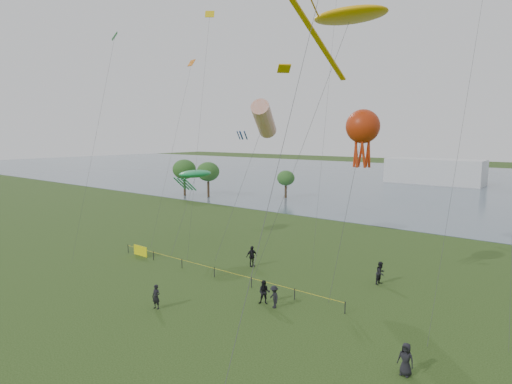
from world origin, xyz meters
The scene contains 16 objects.
ground_plane centered at (0.00, 0.00, 0.00)m, with size 400.00×400.00×0.00m, color #203811.
lake centered at (0.00, 100.00, 0.02)m, with size 400.00×120.00×0.08m, color slate.
pavilion_left centered at (-12.00, 95.00, 3.00)m, with size 22.00×8.00×6.00m, color silver.
trees centered at (-39.43, 46.13, 4.79)m, with size 21.22×13.53×7.07m.
fence centered at (-12.52, 12.48, 0.55)m, with size 24.07×0.07×1.05m.
spectator_a centered at (0.36, 10.49, 0.85)m, with size 0.83×0.65×1.71m, color black.
spectator_b centered at (1.30, 10.35, 0.79)m, with size 1.02×0.59×1.58m, color black.
spectator_c centered at (-5.74, 16.68, 0.95)m, with size 1.11×0.46×1.90m, color black.
spectator_d centered at (11.30, 7.63, 0.83)m, with size 0.81×0.53×1.67m, color black.
spectator_f centered at (-4.97, 5.26, 0.84)m, with size 0.62×0.40×1.69m, color black.
spectator_g centered at (5.22, 19.45, 0.92)m, with size 0.89×0.69×1.83m, color black.
kite_stingray centered at (3.72, 15.71, 19.97)m, with size 9.74×10.16×20.46m.
kite_windsock centered at (-8.27, 21.80, 13.37)m, with size 4.26×8.49×15.30m.
kite_creature centered at (-16.98, 20.59, 7.49)m, with size 3.95×8.28×7.95m.
kite_octopus centered at (4.85, 16.02, 12.37)m, with size 2.39×3.70×13.63m.
kite_delta centered at (5.64, 7.90, 18.72)m, with size 2.90×12.01×20.45m.
Camera 1 is at (17.72, -12.54, 11.86)m, focal length 30.00 mm.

